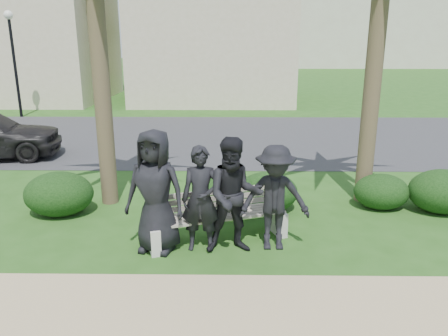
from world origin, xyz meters
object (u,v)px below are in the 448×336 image
Objects in this scene: street_lamp at (12,45)px; man_a at (155,191)px; man_b at (201,199)px; man_c at (234,196)px; man_d at (275,198)px; park_bench at (218,220)px.

street_lamp reaches higher than man_a.
man_b is at bearing 15.52° from man_a.
street_lamp is 2.27× the size of man_a.
street_lamp is 15.33m from man_c.
street_lamp is 2.61× the size of man_d.
park_bench is 1.26× the size of man_a.
man_d is (0.61, 0.11, -0.07)m from man_c.
man_a reaches higher than man_c.
man_a is 1.18m from man_c.
street_lamp is 14.63m from man_a.
man_a is 1.06× the size of man_c.
street_lamp is 15.61m from man_d.
man_a is 0.69m from man_b.
man_c is 1.08× the size of man_d.
street_lamp reaches higher than park_bench.
man_b is 1.11m from man_d.
man_c is (0.25, -0.37, 0.54)m from park_bench.
man_b is at bearing -55.23° from street_lamp.
street_lamp reaches higher than man_c.
man_b reaches higher than park_bench.
man_d is (0.87, -0.26, 0.47)m from park_bench.
man_d is (1.79, 0.08, -0.12)m from man_a.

